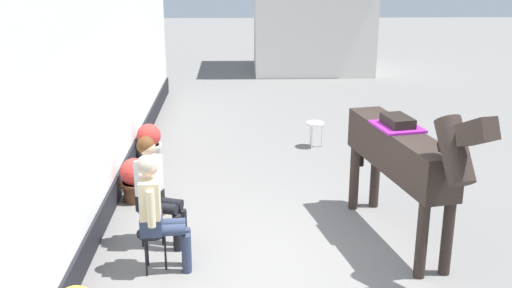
% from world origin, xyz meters
% --- Properties ---
extents(ground_plane, '(40.00, 40.00, 0.00)m').
position_xyz_m(ground_plane, '(0.00, 3.00, 0.00)').
color(ground_plane, slate).
extents(pub_facade_wall, '(0.34, 14.00, 3.40)m').
position_xyz_m(pub_facade_wall, '(-2.55, 1.50, 1.54)').
color(pub_facade_wall, white).
rests_on(pub_facade_wall, ground_plane).
extents(distant_cottage, '(3.40, 2.60, 3.50)m').
position_xyz_m(distant_cottage, '(1.40, 11.10, 1.80)').
color(distant_cottage, silver).
rests_on(distant_cottage, ground_plane).
extents(seated_visitor_near, '(0.61, 0.49, 1.39)m').
position_xyz_m(seated_visitor_near, '(-1.54, -0.19, 0.78)').
color(seated_visitor_near, black).
rests_on(seated_visitor_near, ground_plane).
extents(seated_visitor_far, '(0.61, 0.49, 1.39)m').
position_xyz_m(seated_visitor_far, '(-1.64, 0.46, 0.78)').
color(seated_visitor_far, '#194C99').
rests_on(seated_visitor_far, ground_plane).
extents(saddled_horse_center, '(0.94, 2.95, 2.06)m').
position_xyz_m(saddled_horse_center, '(1.36, 0.44, 1.16)').
color(saddled_horse_center, '#2D231E').
rests_on(saddled_horse_center, ground_plane).
extents(flower_planter_inner_far, '(0.43, 0.43, 0.64)m').
position_xyz_m(flower_planter_inner_far, '(-2.12, 1.82, 0.33)').
color(flower_planter_inner_far, brown).
rests_on(flower_planter_inner_far, ground_plane).
extents(flower_planter_farthest, '(0.43, 0.43, 0.64)m').
position_xyz_m(flower_planter_farthest, '(-2.15, 3.55, 0.33)').
color(flower_planter_farthest, beige).
rests_on(flower_planter_farthest, ground_plane).
extents(spare_stool_white, '(0.32, 0.32, 0.46)m').
position_xyz_m(spare_stool_white, '(0.73, 4.20, 0.40)').
color(spare_stool_white, white).
rests_on(spare_stool_white, ground_plane).
extents(satchel_bag, '(0.27, 0.29, 0.20)m').
position_xyz_m(satchel_bag, '(-1.70, 1.34, 0.10)').
color(satchel_bag, brown).
rests_on(satchel_bag, ground_plane).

